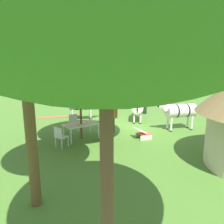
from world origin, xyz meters
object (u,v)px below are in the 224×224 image
at_px(striped_lounge_chair, 143,133).
at_px(acacia_tree_left_background, 19,0).
at_px(guest_beside_umbrella, 112,115).
at_px(zebra_toward_hut, 82,105).
at_px(patio_chair_near_hut, 74,122).
at_px(zebra_by_umbrella, 180,111).
at_px(patio_chair_near_lawn, 60,136).
at_px(zebra_nearest_camera, 137,106).
at_px(patio_dining_table, 81,125).
at_px(shade_umbrella, 80,86).
at_px(patio_chair_east_end, 109,128).
at_px(standing_watcher, 145,100).

distance_m(striped_lounge_chair, acacia_tree_left_background, 7.39).
relative_size(guest_beside_umbrella, zebra_toward_hut, 0.74).
distance_m(patio_chair_near_hut, zebra_by_umbrella, 5.66).
distance_m(patio_chair_near_lawn, striped_lounge_chair, 3.83).
distance_m(patio_chair_near_hut, zebra_nearest_camera, 4.22).
bearing_deg(striped_lounge_chair, zebra_by_umbrella, 104.42).
bearing_deg(patio_chair_near_lawn, guest_beside_umbrella, 76.98).
xyz_separation_m(patio_dining_table, patio_chair_near_lawn, (1.08, 0.75, -0.14)).
distance_m(shade_umbrella, striped_lounge_chair, 3.69).
bearing_deg(guest_beside_umbrella, patio_dining_table, 55.38).
bearing_deg(zebra_nearest_camera, shade_umbrella, -125.93).
distance_m(shade_umbrella, patio_chair_near_lawn, 2.39).
bearing_deg(patio_chair_east_end, striped_lounge_chair, -90.60).
xyz_separation_m(patio_chair_near_hut, guest_beside_umbrella, (-1.82, 0.94, 0.43)).
bearing_deg(shade_umbrella, patio_chair_east_end, 160.13).
bearing_deg(zebra_toward_hut, standing_watcher, 102.88).
height_order(zebra_by_umbrella, zebra_toward_hut, zebra_by_umbrella).
bearing_deg(zebra_nearest_camera, patio_chair_east_end, -111.08).
bearing_deg(acacia_tree_left_background, patio_chair_near_hut, -109.56).
relative_size(standing_watcher, striped_lounge_chair, 2.00).
bearing_deg(standing_watcher, guest_beside_umbrella, 92.88).
height_order(guest_beside_umbrella, zebra_toward_hut, guest_beside_umbrella).
bearing_deg(zebra_nearest_camera, striped_lounge_chair, -85.83).
xyz_separation_m(shade_umbrella, standing_watcher, (-5.49, -3.64, -1.50)).
xyz_separation_m(shade_umbrella, zebra_by_umbrella, (-5.24, 0.46, -1.47)).
relative_size(zebra_nearest_camera, zebra_by_umbrella, 0.87).
bearing_deg(zebra_nearest_camera, acacia_tree_left_background, -106.63).
height_order(patio_chair_near_hut, standing_watcher, standing_watcher).
bearing_deg(striped_lounge_chair, guest_beside_umbrella, -141.07).
relative_size(patio_chair_near_hut, standing_watcher, 0.53).
bearing_deg(zebra_by_umbrella, striped_lounge_chair, 109.16).
xyz_separation_m(striped_lounge_chair, zebra_by_umbrella, (-2.51, -0.54, 0.79)).
distance_m(zebra_nearest_camera, zebra_by_umbrella, 2.78).
bearing_deg(zebra_by_umbrella, patio_dining_table, 91.87).
bearing_deg(standing_watcher, zebra_by_umbrella, 138.50).
height_order(patio_chair_east_end, acacia_tree_left_background, acacia_tree_left_background).
height_order(patio_chair_near_lawn, acacia_tree_left_background, acacia_tree_left_background).
xyz_separation_m(zebra_by_umbrella, acacia_tree_left_background, (7.36, 3.91, 3.64)).
bearing_deg(patio_chair_near_lawn, patio_dining_table, 90.00).
xyz_separation_m(patio_chair_near_lawn, striped_lounge_chair, (-3.81, 0.25, -0.27)).
distance_m(patio_chair_east_end, standing_watcher, 5.92).
distance_m(patio_dining_table, acacia_tree_left_background, 6.31).
xyz_separation_m(patio_chair_near_lawn, standing_watcher, (-6.57, -4.39, 0.49)).
bearing_deg(patio_chair_east_end, patio_dining_table, 90.00).
relative_size(striped_lounge_chair, acacia_tree_left_background, 0.15).
relative_size(patio_chair_near_lawn, striped_lounge_chair, 1.07).
height_order(standing_watcher, zebra_toward_hut, standing_watcher).
bearing_deg(acacia_tree_left_background, zebra_nearest_camera, -133.84).
xyz_separation_m(shade_umbrella, zebra_toward_hut, (-0.86, -3.49, -1.51)).
relative_size(patio_chair_east_end, guest_beside_umbrella, 0.57).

